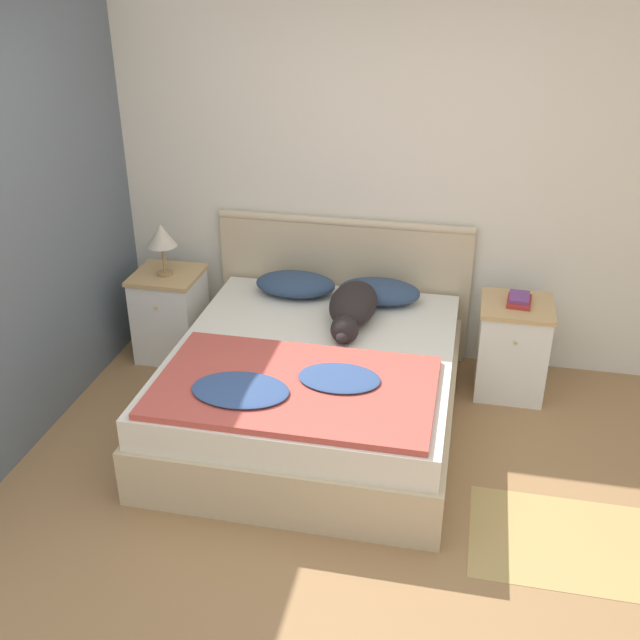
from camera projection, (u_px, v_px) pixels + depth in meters
name	position (u px, v px, depth m)	size (l,w,h in m)	color
ground_plane	(289.00, 547.00, 3.71)	(16.00, 16.00, 0.00)	#997047
wall_back	(363.00, 178.00, 4.99)	(9.00, 0.06, 2.55)	silver
wall_side_left	(43.00, 211.00, 4.37)	(0.06, 3.10, 2.55)	slate
bed	(313.00, 388.00, 4.55)	(1.69, 1.92, 0.52)	#C6B28E
headboard	(343.00, 283.00, 5.29)	(1.77, 0.06, 1.01)	#C6B28E
nightstand_left	(171.00, 314.00, 5.31)	(0.46, 0.46, 0.64)	white
nightstand_right	(512.00, 348.00, 4.87)	(0.46, 0.46, 0.64)	white
pillow_left	(295.00, 284.00, 5.10)	(0.55, 0.34, 0.15)	navy
pillow_right	(379.00, 291.00, 4.99)	(0.55, 0.34, 0.15)	navy
quilt	(293.00, 386.00, 4.02)	(1.50, 0.91, 0.07)	#BC4C42
dog	(353.00, 307.00, 4.71)	(0.30, 0.79, 0.22)	black
book_stack	(519.00, 300.00, 4.74)	(0.16, 0.23, 0.05)	#AD2D28
table_lamp	(161.00, 237.00, 5.02)	(0.20, 0.20, 0.36)	#9E7A4C
rug	(564.00, 541.00, 3.74)	(0.93, 0.68, 0.00)	tan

